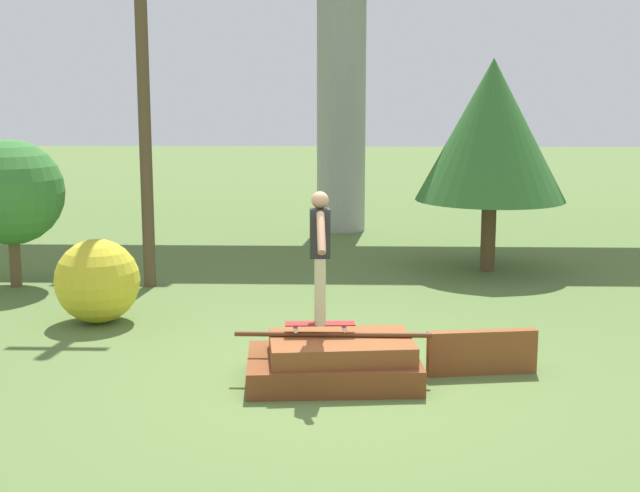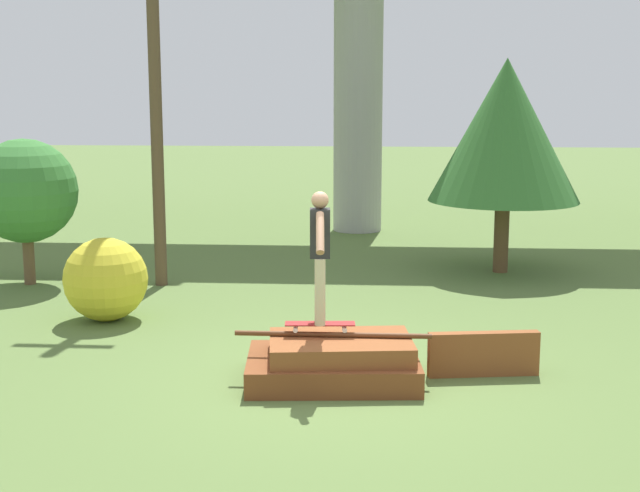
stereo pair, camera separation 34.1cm
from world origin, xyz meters
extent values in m
plane|color=#567038|center=(0.00, 0.00, 0.00)|extent=(80.00, 80.00, 0.00)
cube|color=brown|center=(0.00, 0.00, 0.14)|extent=(2.00, 1.44, 0.29)
cube|color=brown|center=(0.09, -0.04, 0.40)|extent=(1.68, 1.19, 0.22)
cylinder|color=#5B3319|center=(0.00, 0.00, 0.54)|extent=(2.19, 0.06, 0.06)
cube|color=brown|center=(1.70, 0.30, 0.26)|extent=(1.28, 0.32, 0.51)
cube|color=maroon|center=(-0.15, 0.05, 0.65)|extent=(0.79, 0.25, 0.01)
cylinder|color=silver|center=(0.12, 0.15, 0.59)|extent=(0.06, 0.03, 0.05)
cylinder|color=silver|center=(0.13, -0.01, 0.59)|extent=(0.06, 0.03, 0.05)
cylinder|color=silver|center=(-0.42, 0.11, 0.59)|extent=(0.06, 0.03, 0.05)
cylinder|color=silver|center=(-0.41, -0.05, 0.59)|extent=(0.06, 0.03, 0.05)
cylinder|color=#C6B78E|center=(-0.15, 0.13, 1.03)|extent=(0.12, 0.12, 0.75)
cylinder|color=#C6B78E|center=(-0.14, -0.03, 1.03)|extent=(0.12, 0.12, 0.75)
cube|color=black|center=(-0.15, 0.05, 1.67)|extent=(0.23, 0.23, 0.54)
sphere|color=#A37556|center=(-0.15, 0.05, 2.04)|extent=(0.19, 0.19, 0.19)
cylinder|color=#A37556|center=(-0.17, 0.35, 1.72)|extent=(0.12, 0.45, 0.42)
cylinder|color=#A37556|center=(-0.12, -0.25, 1.72)|extent=(0.12, 0.45, 0.42)
cylinder|color=#9E9E99|center=(0.00, 10.72, 3.41)|extent=(1.10, 1.10, 6.81)
cylinder|color=brown|center=(-3.11, 4.73, 3.59)|extent=(0.20, 0.20, 7.19)
cylinder|color=brown|center=(2.67, 6.18, 0.64)|extent=(0.26, 0.26, 1.27)
cone|color=#336B2D|center=(2.67, 6.18, 2.51)|extent=(2.64, 2.64, 2.47)
cylinder|color=brown|center=(-5.32, 4.64, 0.42)|extent=(0.19, 0.19, 0.84)
sphere|color=#387A33|center=(-5.32, 4.64, 1.57)|extent=(1.71, 1.71, 1.71)
sphere|color=gold|center=(-3.32, 2.42, 0.59)|extent=(1.18, 1.18, 1.18)
camera|label=1|loc=(0.16, -9.57, 3.25)|focal=50.00mm
camera|label=2|loc=(0.50, -9.56, 3.25)|focal=50.00mm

